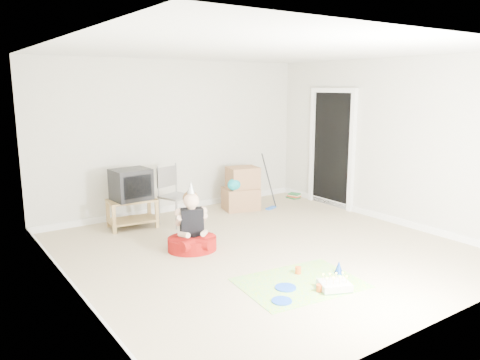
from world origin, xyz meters
TOP-DOWN VIEW (x-y plane):
  - ground at (0.00, 0.00)m, footprint 5.00×5.00m
  - doorway_recess at (2.48, 1.20)m, footprint 0.02×0.90m
  - tv_stand at (-1.06, 1.95)m, footprint 0.76×0.52m
  - crt_tv at (-1.06, 1.95)m, footprint 0.58×0.49m
  - folding_chair at (-0.43, 1.70)m, footprint 0.54×0.52m
  - cardboard_boxes at (0.95, 1.89)m, footprint 0.70×0.59m
  - floor_mop at (1.42, 1.62)m, footprint 0.26×0.32m
  - book_pile at (2.29, 2.00)m, footprint 0.22×0.25m
  - seated_woman at (-0.80, 0.52)m, footprint 0.83×0.83m
  - party_mat at (-0.33, -1.11)m, footprint 1.43×1.11m
  - birthday_cake at (-0.14, -1.46)m, footprint 0.40×0.36m
  - blue_plate_near at (-0.56, -1.13)m, footprint 0.25×0.25m
  - blue_plate_far at (-0.79, -1.36)m, footprint 0.26×0.26m
  - orange_cup_near at (-0.18, -0.91)m, footprint 0.09×0.09m
  - orange_cup_far at (-0.31, -1.40)m, footprint 0.09×0.09m
  - blue_party_hat at (0.22, -1.17)m, footprint 0.12×0.12m

SIDE VIEW (x-z plane):
  - ground at x=0.00m, z-range 0.00..0.00m
  - party_mat at x=-0.33m, z-range 0.00..0.01m
  - blue_plate_far at x=-0.79m, z-range 0.01..0.02m
  - blue_plate_near at x=-0.56m, z-range 0.01..0.02m
  - orange_cup_far at x=-0.31m, z-range 0.01..0.08m
  - birthday_cake at x=-0.14m, z-range -0.03..0.12m
  - orange_cup_near at x=-0.18m, z-range 0.01..0.09m
  - book_pile at x=2.29m, z-range 0.00..0.10m
  - blue_party_hat at x=0.22m, z-range 0.01..0.16m
  - seated_woman at x=-0.80m, z-range -0.27..0.68m
  - floor_mop at x=1.42m, z-range -0.22..0.75m
  - tv_stand at x=-1.06m, z-range 0.04..0.49m
  - cardboard_boxes at x=0.95m, z-range -0.02..0.74m
  - folding_chair at x=-0.43m, z-range -0.01..0.94m
  - crt_tv at x=-1.06m, z-range 0.45..0.92m
  - doorway_recess at x=2.48m, z-range 0.00..2.05m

